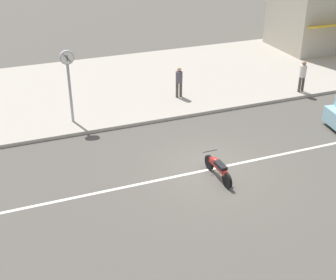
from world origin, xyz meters
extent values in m
plane|color=#544F47|center=(0.00, 0.00, 0.00)|extent=(160.00, 160.00, 0.00)
cube|color=silver|center=(0.00, 0.00, 0.00)|extent=(50.40, 0.14, 0.01)
cube|color=#ADA393|center=(0.00, 9.58, 0.07)|extent=(68.00, 10.00, 0.15)
cylinder|color=black|center=(-0.01, 0.06, 0.28)|extent=(0.11, 0.56, 0.56)
cylinder|color=black|center=(0.02, -1.32, 0.28)|extent=(0.11, 0.56, 0.56)
cube|color=red|center=(0.01, -0.63, 0.48)|extent=(0.17, 1.17, 0.18)
cube|color=black|center=(0.01, -0.80, 0.62)|extent=(0.25, 0.62, 0.12)
ellipsoid|color=red|center=(0.00, -0.39, 0.60)|extent=(0.25, 0.41, 0.22)
cylinder|color=#232326|center=(-0.01, 0.02, 0.78)|extent=(0.56, 0.04, 0.03)
cylinder|color=#9E9EA3|center=(-4.00, 5.78, 1.49)|extent=(0.12, 0.12, 2.67)
cylinder|color=#9E9EA3|center=(-4.00, 5.78, 3.12)|extent=(0.60, 0.18, 0.60)
cylinder|color=white|center=(-4.00, 5.69, 3.12)|extent=(0.53, 0.02, 0.53)
cylinder|color=white|center=(-4.00, 5.88, 3.12)|extent=(0.53, 0.02, 0.53)
cube|color=black|center=(-4.00, 5.68, 3.12)|extent=(0.04, 0.01, 0.27)
cube|color=black|center=(-4.00, 5.67, 3.12)|extent=(0.29, 0.01, 0.35)
cylinder|color=#4C4238|center=(7.56, 5.10, 0.55)|extent=(0.14, 0.14, 0.81)
cylinder|color=#4C4238|center=(7.76, 5.10, 0.55)|extent=(0.14, 0.14, 0.81)
cylinder|color=silver|center=(7.66, 5.10, 1.26)|extent=(0.34, 0.34, 0.60)
sphere|color=#997051|center=(7.66, 5.10, 1.67)|extent=(0.22, 0.22, 0.22)
cylinder|color=#4C4238|center=(1.43, 6.72, 0.53)|extent=(0.14, 0.14, 0.77)
cylinder|color=#4C4238|center=(1.63, 6.72, 0.53)|extent=(0.14, 0.14, 0.77)
cylinder|color=#514C56|center=(1.53, 6.72, 1.20)|extent=(0.34, 0.34, 0.58)
sphere|color=tan|center=(1.53, 6.72, 1.60)|extent=(0.21, 0.21, 0.21)
cube|color=#B2A893|center=(13.20, 11.77, 2.59)|extent=(4.73, 4.36, 4.89)
camera|label=1|loc=(-6.95, -13.46, 9.10)|focal=50.00mm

